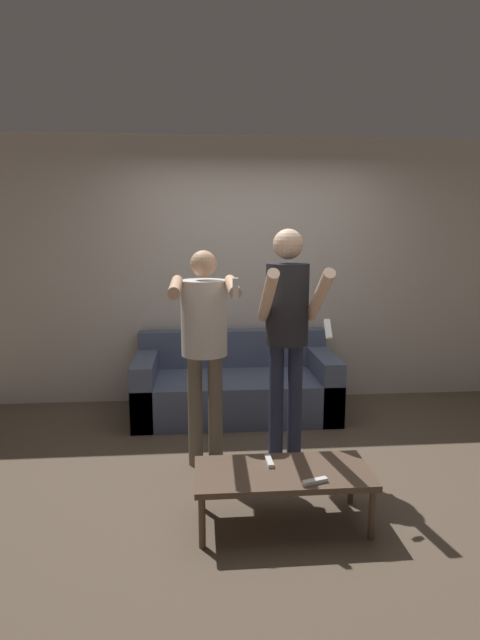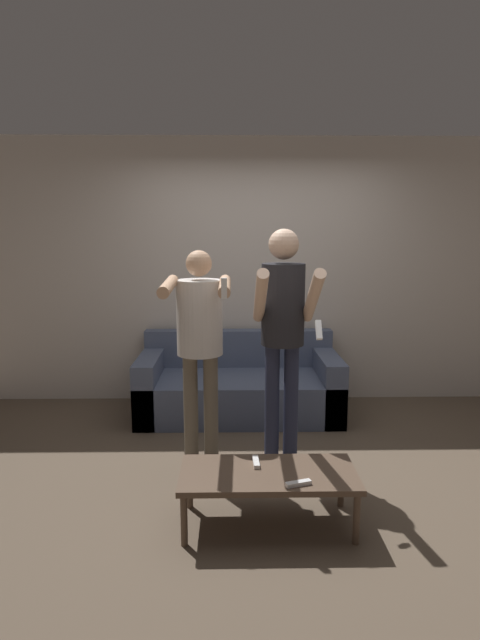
{
  "view_description": "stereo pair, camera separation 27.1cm",
  "coord_description": "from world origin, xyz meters",
  "px_view_note": "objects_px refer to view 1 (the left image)",
  "views": [
    {
      "loc": [
        -0.55,
        -3.49,
        1.76
      ],
      "look_at": [
        -0.21,
        0.63,
        1.03
      ],
      "focal_mm": 28.0,
      "sensor_mm": 36.0,
      "label": 1
    },
    {
      "loc": [
        -0.28,
        -3.5,
        1.76
      ],
      "look_at": [
        -0.21,
        0.63,
        1.03
      ],
      "focal_mm": 28.0,
      "sensor_mm": 36.0,
      "label": 2
    }
  ],
  "objects_px": {
    "person_standing_left": "(204,332)",
    "coffee_table": "(283,476)",
    "person_standing_right": "(287,320)",
    "remote_far": "(269,461)",
    "remote_near": "(315,481)",
    "couch": "(235,387)"
  },
  "relations": [
    {
      "from": "remote_near",
      "to": "remote_far",
      "type": "xyz_separation_m",
      "value": [
        -0.23,
        0.27,
        0.0
      ]
    },
    {
      "from": "person_standing_left",
      "to": "coffee_table",
      "type": "xyz_separation_m",
      "value": [
        0.45,
        -0.82,
        -0.73
      ]
    },
    {
      "from": "person_standing_left",
      "to": "person_standing_right",
      "type": "distance_m",
      "value": 0.62
    },
    {
      "from": "person_standing_left",
      "to": "coffee_table",
      "type": "distance_m",
      "value": 1.18
    },
    {
      "from": "remote_far",
      "to": "coffee_table",
      "type": "bearing_deg",
      "value": -56.05
    },
    {
      "from": "remote_near",
      "to": "person_standing_right",
      "type": "bearing_deg",
      "value": 89.83
    },
    {
      "from": "remote_near",
      "to": "remote_far",
      "type": "relative_size",
      "value": 1.02
    },
    {
      "from": "remote_near",
      "to": "couch",
      "type": "bearing_deg",
      "value": 98.28
    },
    {
      "from": "coffee_table",
      "to": "remote_near",
      "type": "relative_size",
      "value": 6.87
    },
    {
      "from": "person_standing_right",
      "to": "remote_far",
      "type": "distance_m",
      "value": 1.07
    },
    {
      "from": "coffee_table",
      "to": "couch",
      "type": "bearing_deg",
      "value": 94.36
    },
    {
      "from": "person_standing_right",
      "to": "remote_near",
      "type": "bearing_deg",
      "value": -90.17
    },
    {
      "from": "person_standing_left",
      "to": "remote_far",
      "type": "xyz_separation_m",
      "value": [
        0.38,
        -0.72,
        -0.68
      ]
    },
    {
      "from": "person_standing_left",
      "to": "person_standing_right",
      "type": "height_order",
      "value": "person_standing_right"
    },
    {
      "from": "couch",
      "to": "person_standing_left",
      "type": "height_order",
      "value": "person_standing_left"
    },
    {
      "from": "couch",
      "to": "remote_near",
      "type": "distance_m",
      "value": 2.11
    },
    {
      "from": "couch",
      "to": "coffee_table",
      "type": "relative_size",
      "value": 1.81
    },
    {
      "from": "person_standing_left",
      "to": "coffee_table",
      "type": "height_order",
      "value": "person_standing_left"
    },
    {
      "from": "person_standing_left",
      "to": "remote_far",
      "type": "height_order",
      "value": "person_standing_left"
    },
    {
      "from": "person_standing_left",
      "to": "remote_near",
      "type": "height_order",
      "value": "person_standing_left"
    },
    {
      "from": "person_standing_right",
      "to": "coffee_table",
      "type": "distance_m",
      "value": 1.16
    },
    {
      "from": "person_standing_right",
      "to": "coffee_table",
      "type": "xyz_separation_m",
      "value": [
        -0.16,
        -0.82,
        -0.81
      ]
    }
  ]
}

